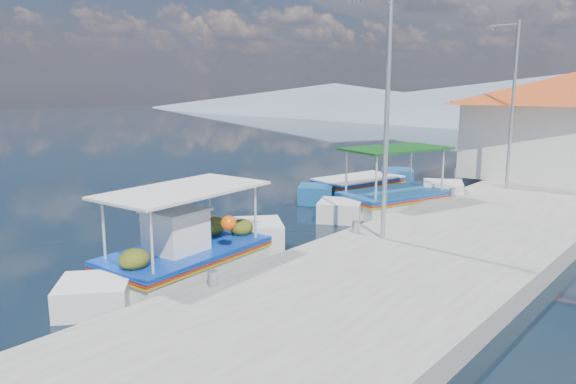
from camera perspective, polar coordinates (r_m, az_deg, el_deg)
The scene contains 9 objects.
ground at distance 15.67m, azimuth -8.97°, elevation -5.04°, with size 160.00×160.00×0.00m, color black.
quay at distance 17.26m, azimuth 20.18°, elevation -3.23°, with size 5.00×44.00×0.50m, color #A5A29A.
bollards at distance 17.29m, azimuth 12.87°, elevation -1.43°, with size 0.20×17.20×0.30m.
main_caique at distance 12.98m, azimuth -10.21°, elevation -6.53°, with size 2.25×6.81×2.25m.
caique_green_canopy at distance 19.32m, azimuth 10.85°, elevation -0.89°, with size 3.25×6.22×2.45m.
caique_blue_hull at distance 21.82m, azimuth 7.29°, elevation 0.41°, with size 2.69×5.97×1.09m.
caique_far at distance 27.41m, azimuth 20.78°, elevation 2.23°, with size 2.40×6.33×2.24m.
lamp_post_near at distance 13.70m, azimuth 9.82°, elevation 8.97°, with size 1.21×0.14×6.00m.
lamp_post_far at distance 21.95m, azimuth 21.89°, elevation 9.12°, with size 1.21×0.14×6.00m.
Camera 1 is at (11.39, -9.84, 4.35)m, focal length 34.64 mm.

